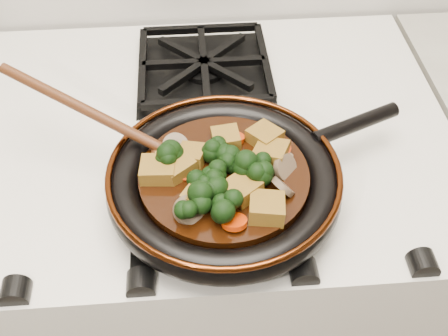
{
  "coord_description": "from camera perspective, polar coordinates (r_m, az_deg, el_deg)",
  "views": [
    {
      "loc": [
        -0.03,
        1.04,
        1.5
      ],
      "look_at": [
        0.01,
        1.53,
        0.97
      ],
      "focal_mm": 45.0,
      "sensor_mm": 36.0,
      "label": 1
    }
  ],
  "objects": [
    {
      "name": "stove",
      "position": [
        1.23,
        -1.1,
        -11.48
      ],
      "size": [
        0.76,
        0.6,
        0.9
      ],
      "primitive_type": "cube",
      "color": "silver",
      "rests_on": "ground"
    },
    {
      "name": "burner_grate_front",
      "position": [
        0.78,
        -0.9,
        -2.06
      ],
      "size": [
        0.23,
        0.23,
        0.03
      ],
      "primitive_type": null,
      "color": "black",
      "rests_on": "stove"
    },
    {
      "name": "burner_grate_back",
      "position": [
        0.98,
        -2.04,
        10.24
      ],
      "size": [
        0.23,
        0.23,
        0.03
      ],
      "primitive_type": null,
      "color": "black",
      "rests_on": "stove"
    },
    {
      "name": "skillet",
      "position": [
        0.74,
        0.16,
        -1.31
      ],
      "size": [
        0.42,
        0.31,
        0.05
      ],
      "rotation": [
        0.0,
        0.0,
        0.4
      ],
      "color": "black",
      "rests_on": "burner_grate_front"
    },
    {
      "name": "braising_sauce",
      "position": [
        0.74,
        0.0,
        -1.12
      ],
      "size": [
        0.22,
        0.22,
        0.02
      ],
      "primitive_type": "cylinder",
      "color": "black",
      "rests_on": "skillet"
    },
    {
      "name": "tofu_cube_0",
      "position": [
        0.77,
        0.2,
        2.96
      ],
      "size": [
        0.04,
        0.04,
        0.02
      ],
      "primitive_type": "cube",
      "rotation": [
        -0.05,
        0.05,
        1.65
      ],
      "color": "brown",
      "rests_on": "braising_sauce"
    },
    {
      "name": "tofu_cube_1",
      "position": [
        0.73,
        -4.81,
        0.1
      ],
      "size": [
        0.06,
        0.06,
        0.03
      ],
      "primitive_type": "cube",
      "rotation": [
        -0.04,
        -0.09,
        0.61
      ],
      "color": "brown",
      "rests_on": "braising_sauce"
    },
    {
      "name": "tofu_cube_2",
      "position": [
        0.77,
        4.15,
        3.19
      ],
      "size": [
        0.06,
        0.06,
        0.03
      ],
      "primitive_type": "cube",
      "rotation": [
        0.05,
        0.04,
        2.28
      ],
      "color": "brown",
      "rests_on": "braising_sauce"
    },
    {
      "name": "tofu_cube_3",
      "position": [
        0.7,
        1.84,
        -2.16
      ],
      "size": [
        0.06,
        0.06,
        0.03
      ],
      "primitive_type": "cube",
      "rotation": [
        -0.09,
        -0.0,
        0.67
      ],
      "color": "brown",
      "rests_on": "braising_sauce"
    },
    {
      "name": "tofu_cube_4",
      "position": [
        0.69,
        4.36,
        -4.09
      ],
      "size": [
        0.05,
        0.05,
        0.03
      ],
      "primitive_type": "cube",
      "rotation": [
        0.12,
        -0.04,
        2.99
      ],
      "color": "brown",
      "rests_on": "braising_sauce"
    },
    {
      "name": "tofu_cube_5",
      "position": [
        0.7,
        -2.64,
        -3.04
      ],
      "size": [
        0.05,
        0.05,
        0.02
      ],
      "primitive_type": "cube",
      "rotation": [
        0.02,
        -0.08,
        2.58
      ],
      "color": "brown",
      "rests_on": "braising_sauce"
    },
    {
      "name": "tofu_cube_6",
      "position": [
        0.75,
        -3.29,
        1.24
      ],
      "size": [
        0.05,
        0.05,
        0.03
      ],
      "primitive_type": "cube",
      "rotation": [
        -0.1,
        0.12,
        1.24
      ],
      "color": "brown",
      "rests_on": "braising_sauce"
    },
    {
      "name": "tofu_cube_7",
      "position": [
        0.75,
        4.82,
        1.48
      ],
      "size": [
        0.06,
        0.06,
        0.03
      ],
      "primitive_type": "cube",
      "rotation": [
        0.12,
        0.1,
        2.73
      ],
      "color": "brown",
      "rests_on": "braising_sauce"
    },
    {
      "name": "tofu_cube_8",
      "position": [
        0.73,
        -6.71,
        -0.23
      ],
      "size": [
        0.05,
        0.05,
        0.03
      ],
      "primitive_type": "cube",
      "rotation": [
        -0.03,
        0.05,
        1.49
      ],
      "color": "brown",
      "rests_on": "braising_sauce"
    },
    {
      "name": "tofu_cube_9",
      "position": [
        0.74,
        -5.33,
        0.6
      ],
      "size": [
        0.04,
        0.04,
        0.02
      ],
      "primitive_type": "cube",
      "rotation": [
        -0.1,
        -0.01,
        1.78
      ],
      "color": "brown",
      "rests_on": "braising_sauce"
    },
    {
      "name": "broccoli_floret_0",
      "position": [
        0.68,
        -3.32,
        -3.92
      ],
      "size": [
        0.08,
        0.09,
        0.07
      ],
      "primitive_type": null,
      "rotation": [
        0.1,
        0.16,
        2.31
      ],
      "color": "black",
      "rests_on": "braising_sauce"
    },
    {
      "name": "broccoli_floret_1",
      "position": [
        0.74,
        -5.63,
        1.06
      ],
      "size": [
        0.08,
        0.08,
        0.06
      ],
      "primitive_type": null,
      "rotation": [
        -0.08,
        0.1,
        0.47
      ],
      "color": "black",
      "rests_on": "braising_sauce"
    },
    {
      "name": "broccoli_floret_2",
      "position": [
        0.73,
        1.01,
        0.44
      ],
      "size": [
        0.08,
        0.08,
        0.06
      ],
      "primitive_type": null,
      "rotation": [
        -0.06,
        0.1,
        0.46
      ],
      "color": "black",
      "rests_on": "braising_sauce"
    },
    {
      "name": "broccoli_floret_3",
      "position": [
        0.68,
        0.53,
        -4.21
      ],
      "size": [
        0.08,
        0.08,
        0.07
      ],
      "primitive_type": null,
      "rotation": [
        0.07,
        0.13,
        1.23
      ],
      "color": "black",
      "rests_on": "braising_sauce"
    },
    {
      "name": "broccoli_floret_4",
      "position": [
        0.72,
        3.91,
        -0.4
      ],
      "size": [
        0.08,
        0.09,
        0.07
      ],
      "primitive_type": null,
      "rotation": [
        -0.22,
        0.16,
        1.04
      ],
      "color": "black",
      "rests_on": "braising_sauce"
    },
    {
      "name": "broccoli_floret_5",
      "position": [
        0.71,
        2.46,
        -0.75
      ],
      "size": [
        0.07,
        0.08,
        0.06
      ],
      "primitive_type": null,
      "rotation": [
        0.1,
        0.05,
        2.91
      ],
      "color": "black",
      "rests_on": "braising_sauce"
    },
    {
      "name": "broccoli_floret_6",
      "position": [
        0.7,
        -1.76,
        -2.04
      ],
      "size": [
        0.09,
        0.08,
        0.07
      ],
      "primitive_type": null,
      "rotation": [
        -0.17,
        -0.2,
        0.71
      ],
      "color": "black",
      "rests_on": "braising_sauce"
    },
    {
      "name": "broccoli_floret_7",
      "position": [
        0.75,
        -1.24,
        2.02
      ],
      "size": [
        0.09,
        0.09,
        0.06
      ],
      "primitive_type": null,
      "rotation": [
        -0.01,
        0.23,
        2.47
      ],
      "color": "black",
      "rests_on": "braising_sauce"
    },
    {
      "name": "broccoli_floret_8",
      "position": [
        0.71,
        -1.1,
        -1.29
      ],
      "size": [
        0.07,
        0.08,
        0.07
      ],
      "primitive_type": null,
      "rotation": [
        0.18,
        0.11,
        2.86
      ],
      "color": "black",
      "rests_on": "braising_sauce"
    },
    {
      "name": "carrot_coin_0",
      "position": [
        0.7,
        -0.55,
        -3.23
      ],
      "size": [
        0.03,
        0.03,
        0.02
      ],
      "primitive_type": "cylinder",
      "rotation": [
        -0.14,
        -0.3,
        0.0
      ],
      "color": "#BE2E05",
      "rests_on": "braising_sauce"
    },
    {
      "name": "carrot_coin_1",
      "position": [
        0.76,
        5.73,
        1.93
      ],
      "size": [
        0.03,
        0.03,
        0.01
      ],
      "primitive_type": "cylinder",
      "rotation": [
        0.12,
        0.02,
        0.0
      ],
      "color": "#BE2E05",
      "rests_on": "braising_sauce"
    },
    {
      "name": "carrot_coin_2",
      "position": [
        0.77,
        0.99,
        3.09
      ],
      "size": [
        0.03,
        0.03,
        0.02
      ],
      "primitive_type": "cylinder",
      "rotation": [
        -0.26,
        0.14,
        0.0
      ],
      "color": "#BE2E05",
      "rests_on": "braising_sauce"
    },
    {
      "name": "carrot_coin_3",
      "position": [
        0.68,
        1.06,
        -5.51
      ],
      "size": [
        0.03,
        0.03,
        0.02
      ],
      "primitive_type": "cylinder",
      "rotation": [
        -0.28,
        -0.01,
        0.0
      ],
      "color": "#BE2E05",
      "rests_on": "braising_sauce"
    },
    {
      "name": "carrot_coin_4",
      "position": [
        0.73,
        -4.07,
        -0.41
      ],
      "size": [
        0.03,
        0.03,
        0.02
      ],
      "primitive_type": "cylinder",
      "rotation": [
        0.27,
        0.33,
        0.0
      ],
      "color": "#BE2E05",
      "rests_on": "braising_sauce"
    },
    {
      "name": "mushroom_slice_0",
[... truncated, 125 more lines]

